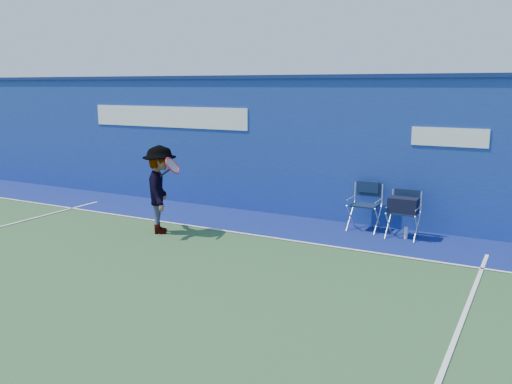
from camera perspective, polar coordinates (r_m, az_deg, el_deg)
The scene contains 8 objects.
ground at distance 8.24m, azimuth -13.49°, elevation -9.48°, with size 80.00×80.00×0.00m, color #2F532C.
stadium_wall at distance 12.15m, azimuth 2.68°, elevation 4.98°, with size 24.00×0.50×3.08m.
out_of_bounds_strip at distance 11.46m, azimuth 0.24°, elevation -3.26°, with size 24.00×1.80×0.01m, color navy.
court_lines at distance 8.66m, azimuth -10.83°, elevation -8.25°, with size 24.00×12.00×0.01m.
directors_chair_left at distance 11.06m, azimuth 11.35°, elevation -2.35°, with size 0.57×0.52×0.96m.
directors_chair_right at distance 10.65m, azimuth 15.21°, elevation -2.71°, with size 0.54×0.48×0.90m.
water_bottle at distance 10.64m, azimuth 15.49°, elevation -4.18°, with size 0.07×0.07×0.24m, color silver.
tennis_player at distance 10.72m, azimuth -10.02°, elevation 0.26°, with size 1.16×1.28×1.72m.
Camera 1 is at (5.22, -5.70, 2.87)m, focal length 38.00 mm.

